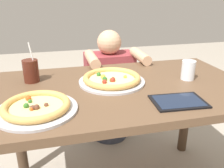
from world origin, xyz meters
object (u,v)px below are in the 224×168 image
Objects in this scene: water_cup_clear at (188,70)px; pizza_near at (36,107)px; tablet at (178,101)px; pizza_far at (112,79)px; diner_seated at (110,92)px; drink_cup_colored at (31,71)px.

pizza_near is at bearing -166.40° from water_cup_clear.
tablet is at bearing -5.91° from pizza_near.
pizza_far is 0.40m from tablet.
diner_seated reaches higher than pizza_near.
pizza_near is 0.63m from tablet.
diner_seated is at bearing 96.73° from tablet.
water_cup_clear reaches higher than pizza_far.
drink_cup_colored is (-0.04, 0.37, 0.04)m from pizza_near.
diner_seated is (0.56, 0.48, -0.39)m from drink_cup_colored.
water_cup_clear is 0.34m from tablet.
diner_seated is (-0.31, 0.65, -0.38)m from water_cup_clear.
pizza_near is 3.17× the size of water_cup_clear.
tablet is at bearing -83.27° from diner_seated.
pizza_far reaches higher than tablet.
drink_cup_colored reaches higher than pizza_near.
tablet is at bearing -126.87° from water_cup_clear.
diner_seated reaches higher than pizza_far.
water_cup_clear is 0.12× the size of diner_seated.
tablet is (0.24, -0.32, -0.02)m from pizza_far.
pizza_near is at bearing 174.09° from tablet.
tablet is at bearing -53.02° from pizza_far.
pizza_near is 1.57× the size of drink_cup_colored.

